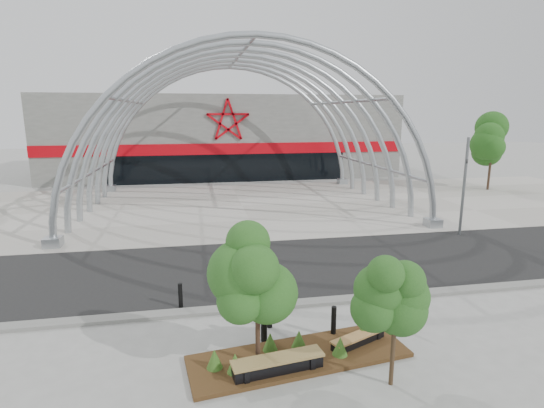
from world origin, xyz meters
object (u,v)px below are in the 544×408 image
signal_pole (464,185)px  bench_1 (358,341)px  bollard_2 (264,323)px  street_tree_1 (396,297)px  street_tree_0 (257,265)px  bench_0 (278,366)px

signal_pole → bench_1: (-9.43, -9.42, -2.51)m
bench_1 → signal_pole: bearing=45.0°
bench_1 → bollard_2: size_ratio=1.58×
street_tree_1 → bollard_2: (-2.67, 2.49, -1.68)m
street_tree_1 → bench_1: 2.68m
street_tree_1 → bollard_2: bearing=137.0°
signal_pole → street_tree_0: bearing=-141.3°
street_tree_1 → bollard_2: street_tree_1 is taller
street_tree_0 → bench_1: size_ratio=2.15×
signal_pole → street_tree_1: (-9.27, -11.11, -0.44)m
bench_0 → bench_1: bearing=19.2°
bollard_2 → street_tree_0: bearing=-106.3°
street_tree_0 → bollard_2: bearing=73.7°
street_tree_0 → bollard_2: street_tree_0 is taller
street_tree_0 → street_tree_1: 3.32m
street_tree_0 → bench_0: (0.43, -0.42, -2.52)m
bench_1 → bench_0: bearing=-160.8°
signal_pole → bollard_2: 14.88m
signal_pole → bench_1: 13.56m
bench_0 → street_tree_1: bearing=-18.2°
street_tree_0 → bench_1: (2.87, 0.43, -2.58)m
signal_pole → bollard_2: size_ratio=4.55×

